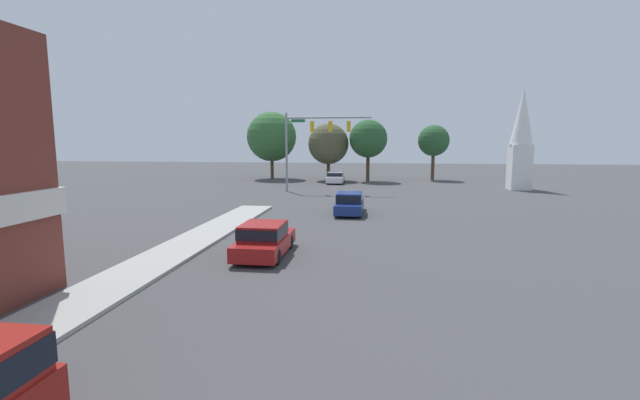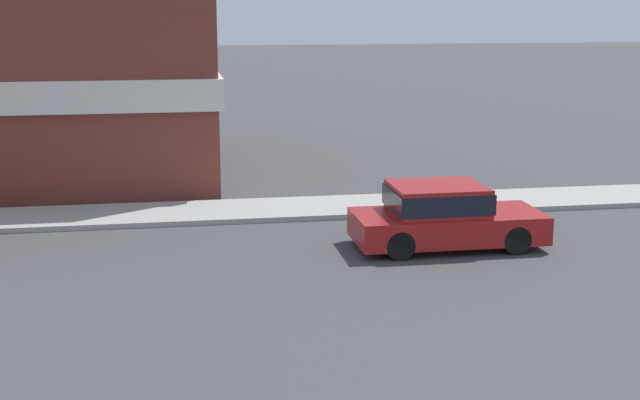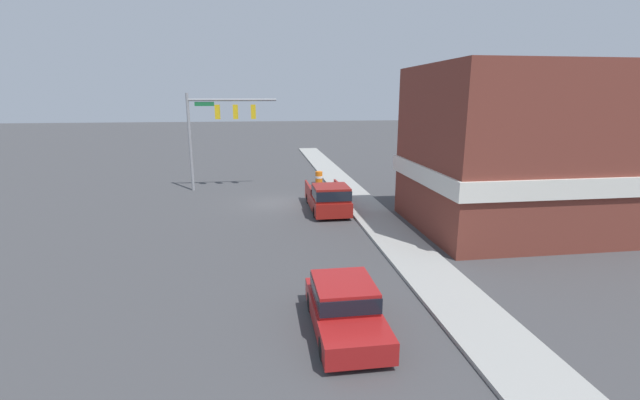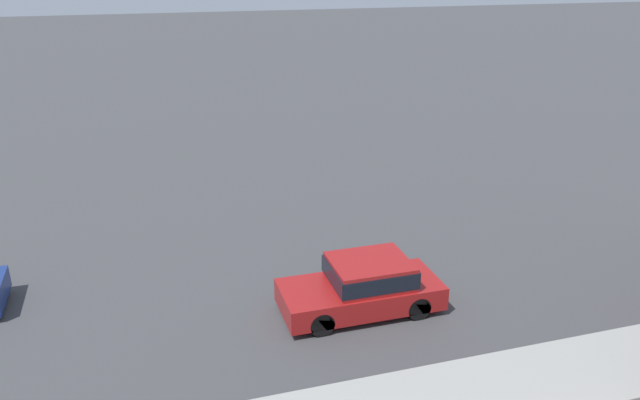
% 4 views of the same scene
% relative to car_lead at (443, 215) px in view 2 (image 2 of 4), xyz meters
% --- Properties ---
extents(car_lead, '(1.93, 4.39, 1.50)m').
position_rel_car_lead_xyz_m(car_lead, '(0.00, 0.00, 0.00)').
color(car_lead, black).
rests_on(car_lead, ground).
extents(corner_brick_building, '(12.69, 8.89, 8.52)m').
position_rel_car_lead_xyz_m(corner_brick_building, '(-12.09, -9.08, 3.36)').
color(corner_brick_building, brown).
rests_on(corner_brick_building, ground).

